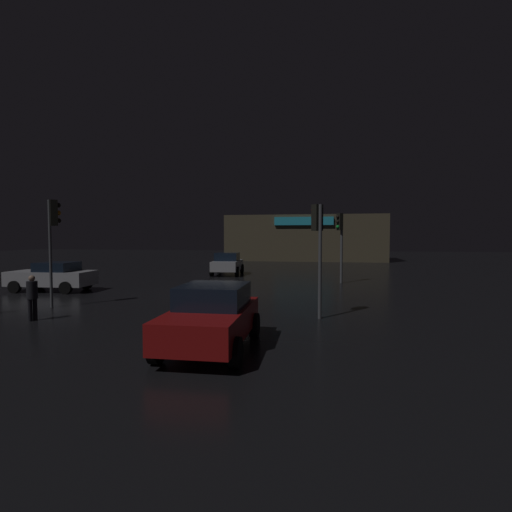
% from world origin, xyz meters
% --- Properties ---
extents(ground_plane, '(120.00, 120.00, 0.00)m').
position_xyz_m(ground_plane, '(0.00, 0.00, 0.00)').
color(ground_plane, black).
extents(store_building, '(18.71, 7.76, 5.40)m').
position_xyz_m(store_building, '(2.96, 28.95, 2.70)').
color(store_building, brown).
rests_on(store_building, ground).
extents(traffic_signal_main, '(0.42, 0.42, 4.30)m').
position_xyz_m(traffic_signal_main, '(-5.18, -5.08, 3.26)').
color(traffic_signal_main, '#595B60').
rests_on(traffic_signal_main, ground).
extents(traffic_signal_opposite, '(0.42, 0.42, 3.94)m').
position_xyz_m(traffic_signal_opposite, '(5.24, -5.28, 2.94)').
color(traffic_signal_opposite, '#595B60').
rests_on(traffic_signal_opposite, ground).
extents(traffic_signal_cross_left, '(0.43, 0.41, 4.26)m').
position_xyz_m(traffic_signal_cross_left, '(6.36, 5.25, 2.96)').
color(traffic_signal_cross_left, '#595B60').
rests_on(traffic_signal_cross_left, ground).
extents(car_near, '(2.30, 3.93, 1.66)m').
position_xyz_m(car_near, '(-1.74, 9.05, 0.84)').
color(car_near, '#B7B7BF').
rests_on(car_near, ground).
extents(car_far, '(4.28, 2.27, 1.51)m').
position_xyz_m(car_far, '(-8.50, -1.02, 0.77)').
color(car_far, '#B7B7BF').
rests_on(car_far, ground).
extents(car_crossing, '(2.10, 3.97, 1.60)m').
position_xyz_m(car_crossing, '(2.71, -9.46, 0.82)').
color(car_crossing, '#A51414').
rests_on(car_crossing, ground).
extents(pedestrian, '(0.45, 0.45, 1.54)m').
position_xyz_m(pedestrian, '(-4.18, -7.46, 0.89)').
color(pedestrian, black).
rests_on(pedestrian, ground).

